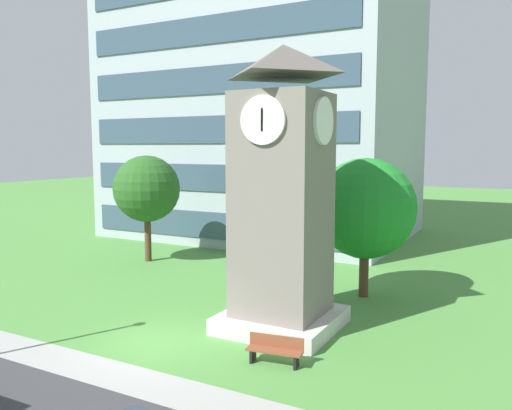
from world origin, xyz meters
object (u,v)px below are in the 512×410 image
object	(u,v)px
park_bench	(275,350)
tree_streetside	(365,209)
tree_near_tower	(147,189)
clock_tower	(282,205)

from	to	relation	value
park_bench	tree_streetside	xyz separation A→B (m)	(0.33, 8.60, 3.61)
park_bench	tree_near_tower	size ratio (longest dim) A/B	0.29
tree_streetside	tree_near_tower	size ratio (longest dim) A/B	1.00
clock_tower	tree_near_tower	bearing A→B (deg)	151.17
tree_streetside	tree_near_tower	world-z (taller)	tree_streetside
clock_tower	tree_streetside	xyz separation A→B (m)	(1.54, 5.54, -0.62)
park_bench	tree_near_tower	bearing A→B (deg)	143.83
clock_tower	tree_near_tower	xyz separation A→B (m)	(-12.04, 6.63, -0.33)
park_bench	tree_streetside	size ratio (longest dim) A/B	0.29
park_bench	clock_tower	bearing A→B (deg)	111.64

